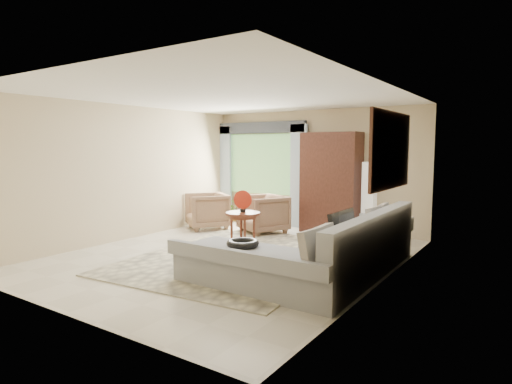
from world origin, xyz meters
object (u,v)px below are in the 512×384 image
Objects in this scene: coffee_table at (243,228)px; armchair_left at (207,211)px; tv_screen at (343,229)px; armoire at (331,183)px; potted_plant at (236,210)px; floor_lamp at (369,200)px; armchair_right at (263,214)px; sectional_sofa at (327,257)px.

armchair_left is at bearing 150.01° from coffee_table.
tv_screen is 0.35× the size of armoire.
armchair_left is at bearing -155.91° from armoire.
potted_plant is at bearing 127.83° from armchair_left.
floor_lamp reaches higher than tv_screen.
tv_screen is 3.12m from floor_lamp.
potted_plant is 0.25× the size of armoire.
coffee_table is 1.30m from armchair_right.
sectional_sofa is at bearing -13.56° from armchair_right.
coffee_table is 0.42× the size of floor_lamp.
floor_lamp is at bearing 98.33° from sectional_sofa.
coffee_table is 1.17× the size of potted_plant.
armoire is at bearing 68.73° from coffee_table.
sectional_sofa is 3.94× the size of armchair_right.
floor_lamp is at bearing 56.40° from armchair_left.
coffee_table is at bearing -45.79° from armchair_right.
tv_screen is at bearing -11.67° from armchair_right.
potted_plant is (-1.68, 2.07, -0.06)m from coffee_table.
sectional_sofa is 6.48× the size of potted_plant.
sectional_sofa is 5.54× the size of coffee_table.
sectional_sofa is 0.52m from tv_screen.
sectional_sofa is 2.31× the size of floor_lamp.
armoire reaches higher than sectional_sofa.
armchair_right is at bearing 139.10° from sectional_sofa.
armoire is at bearing 60.91° from armchair_left.
armoire is 0.86m from floor_lamp.
tv_screen reaches higher than sectional_sofa.
armoire is at bearing -175.71° from floor_lamp.
armoire reaches higher than floor_lamp.
potted_plant is at bearing 179.57° from armoire.
potted_plant is (-3.71, 2.92, -0.02)m from sectional_sofa.
armchair_left is 1.62× the size of potted_plant.
armchair_right reaches higher than potted_plant.
armoire is (2.45, 1.10, 0.66)m from armchair_left.
armoire is (1.18, 0.81, 0.65)m from armchair_right.
armoire reaches higher than coffee_table.
coffee_table is at bearing -51.04° from potted_plant.
armoire is at bearing 113.06° from sectional_sofa.
sectional_sofa is at bearing -22.56° from coffee_table.
armchair_left is 0.58× the size of floor_lamp.
floor_lamp reaches higher than potted_plant.
tv_screen is 1.39× the size of potted_plant.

